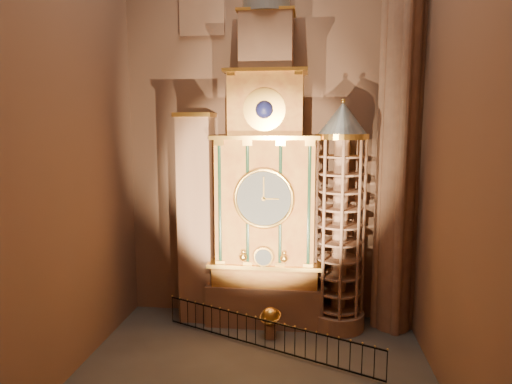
# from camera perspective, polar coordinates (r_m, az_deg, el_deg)

# --- Properties ---
(floor) EXTENTS (14.00, 14.00, 0.00)m
(floor) POSITION_cam_1_polar(r_m,az_deg,el_deg) (19.09, -0.35, -21.81)
(floor) COLOR #383330
(floor) RESTS_ON ground
(wall_back) EXTENTS (22.00, 0.00, 22.00)m
(wall_back) POSITION_cam_1_polar(r_m,az_deg,el_deg) (22.58, 1.54, 11.84)
(wall_back) COLOR brown
(wall_back) RESTS_ON floor
(wall_left) EXTENTS (0.00, 22.00, 22.00)m
(wall_left) POSITION_cam_1_polar(r_m,az_deg,el_deg) (18.81, -22.56, 12.01)
(wall_left) COLOR brown
(wall_left) RESTS_ON floor
(wall_right) EXTENTS (0.00, 22.00, 22.00)m
(wall_right) POSITION_cam_1_polar(r_m,az_deg,el_deg) (17.23, 24.00, 12.35)
(wall_right) COLOR brown
(wall_right) RESTS_ON floor
(astronomical_clock) EXTENTS (5.60, 2.41, 16.70)m
(astronomical_clock) POSITION_cam_1_polar(r_m,az_deg,el_deg) (21.68, 1.25, 0.55)
(astronomical_clock) COLOR #8C634C
(astronomical_clock) RESTS_ON floor
(portrait_tower) EXTENTS (1.80, 1.60, 10.20)m
(portrait_tower) POSITION_cam_1_polar(r_m,az_deg,el_deg) (22.52, -7.42, -3.17)
(portrait_tower) COLOR #8C634C
(portrait_tower) RESTS_ON floor
(stair_turret) EXTENTS (2.50, 2.50, 10.80)m
(stair_turret) POSITION_cam_1_polar(r_m,az_deg,el_deg) (21.60, 10.47, -3.40)
(stair_turret) COLOR #8C634C
(stair_turret) RESTS_ON floor
(gothic_pier) EXTENTS (2.04, 2.04, 22.00)m
(gothic_pier) POSITION_cam_1_polar(r_m,az_deg,el_deg) (21.87, 17.76, 11.59)
(gothic_pier) COLOR #8C634C
(gothic_pier) RESTS_ON floor
(celestial_globe) EXTENTS (1.27, 1.25, 1.43)m
(celestial_globe) POSITION_cam_1_polar(r_m,az_deg,el_deg) (21.50, 1.79, -15.67)
(celestial_globe) COLOR #8C634C
(celestial_globe) RESTS_ON floor
(iron_railing) EXTENTS (9.54, 4.37, 1.28)m
(iron_railing) POSITION_cam_1_polar(r_m,az_deg,el_deg) (20.52, 1.14, -17.36)
(iron_railing) COLOR black
(iron_railing) RESTS_ON floor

